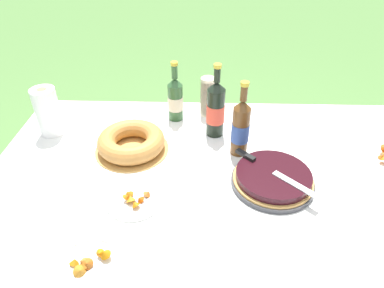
{
  "coord_description": "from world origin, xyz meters",
  "views": [
    {
      "loc": [
        -0.06,
        -1.04,
        1.58
      ],
      "look_at": [
        -0.1,
        0.13,
        0.73
      ],
      "focal_mm": 32.0,
      "sensor_mm": 36.0,
      "label": 1
    }
  ],
  "objects_px": {
    "bundt_cake": "(131,142)",
    "snack_plate_right": "(88,267)",
    "berry_tart": "(273,179)",
    "juice_bottle_red": "(216,109)",
    "cider_bottle_green": "(175,99)",
    "cider_bottle_amber": "(241,128)",
    "cup_stack": "(208,97)",
    "serving_knife": "(268,168)",
    "snack_plate_left": "(134,199)",
    "paper_towel_roll": "(48,112)"
  },
  "relations": [
    {
      "from": "snack_plate_right",
      "to": "paper_towel_roll",
      "type": "bearing_deg",
      "value": 117.05
    },
    {
      "from": "bundt_cake",
      "to": "cup_stack",
      "type": "distance_m",
      "value": 0.47
    },
    {
      "from": "serving_knife",
      "to": "cider_bottle_green",
      "type": "height_order",
      "value": "cider_bottle_green"
    },
    {
      "from": "cup_stack",
      "to": "serving_knife",
      "type": "bearing_deg",
      "value": -65.52
    },
    {
      "from": "cider_bottle_green",
      "to": "bundt_cake",
      "type": "bearing_deg",
      "value": -122.85
    },
    {
      "from": "cider_bottle_green",
      "to": "snack_plate_right",
      "type": "xyz_separation_m",
      "value": [
        -0.2,
        -0.87,
        -0.1
      ]
    },
    {
      "from": "snack_plate_left",
      "to": "snack_plate_right",
      "type": "relative_size",
      "value": 0.98
    },
    {
      "from": "cider_bottle_green",
      "to": "snack_plate_right",
      "type": "distance_m",
      "value": 0.9
    },
    {
      "from": "cup_stack",
      "to": "juice_bottle_red",
      "type": "bearing_deg",
      "value": -78.8
    },
    {
      "from": "juice_bottle_red",
      "to": "snack_plate_left",
      "type": "relative_size",
      "value": 1.67
    },
    {
      "from": "berry_tart",
      "to": "juice_bottle_red",
      "type": "bearing_deg",
      "value": 121.83
    },
    {
      "from": "juice_bottle_red",
      "to": "berry_tart",
      "type": "bearing_deg",
      "value": -58.17
    },
    {
      "from": "berry_tart",
      "to": "juice_bottle_red",
      "type": "relative_size",
      "value": 0.92
    },
    {
      "from": "juice_bottle_red",
      "to": "paper_towel_roll",
      "type": "xyz_separation_m",
      "value": [
        -0.77,
        -0.01,
        -0.02
      ]
    },
    {
      "from": "berry_tart",
      "to": "juice_bottle_red",
      "type": "height_order",
      "value": "juice_bottle_red"
    },
    {
      "from": "bundt_cake",
      "to": "juice_bottle_red",
      "type": "bearing_deg",
      "value": 20.86
    },
    {
      "from": "juice_bottle_red",
      "to": "snack_plate_right",
      "type": "bearing_deg",
      "value": -118.1
    },
    {
      "from": "snack_plate_left",
      "to": "paper_towel_roll",
      "type": "relative_size",
      "value": 0.91
    },
    {
      "from": "cider_bottle_amber",
      "to": "snack_plate_left",
      "type": "distance_m",
      "value": 0.52
    },
    {
      "from": "snack_plate_left",
      "to": "paper_towel_roll",
      "type": "xyz_separation_m",
      "value": [
        -0.46,
        0.44,
        0.1
      ]
    },
    {
      "from": "snack_plate_right",
      "to": "paper_towel_roll",
      "type": "height_order",
      "value": "paper_towel_roll"
    },
    {
      "from": "cup_stack",
      "to": "paper_towel_roll",
      "type": "distance_m",
      "value": 0.76
    },
    {
      "from": "serving_knife",
      "to": "paper_towel_roll",
      "type": "distance_m",
      "value": 1.01
    },
    {
      "from": "berry_tart",
      "to": "cider_bottle_green",
      "type": "relative_size",
      "value": 1.07
    },
    {
      "from": "bundt_cake",
      "to": "cup_stack",
      "type": "xyz_separation_m",
      "value": [
        0.33,
        0.32,
        0.06
      ]
    },
    {
      "from": "juice_bottle_red",
      "to": "paper_towel_roll",
      "type": "bearing_deg",
      "value": -178.9
    },
    {
      "from": "juice_bottle_red",
      "to": "snack_plate_right",
      "type": "relative_size",
      "value": 1.64
    },
    {
      "from": "cup_stack",
      "to": "paper_towel_roll",
      "type": "relative_size",
      "value": 0.88
    },
    {
      "from": "cider_bottle_amber",
      "to": "snack_plate_right",
      "type": "xyz_separation_m",
      "value": [
        -0.5,
        -0.6,
        -0.12
      ]
    },
    {
      "from": "cup_stack",
      "to": "cider_bottle_amber",
      "type": "relative_size",
      "value": 0.6
    },
    {
      "from": "serving_knife",
      "to": "berry_tart",
      "type": "bearing_deg",
      "value": 0.0
    },
    {
      "from": "bundt_cake",
      "to": "snack_plate_left",
      "type": "height_order",
      "value": "bundt_cake"
    },
    {
      "from": "berry_tart",
      "to": "paper_towel_roll",
      "type": "relative_size",
      "value": 1.4
    },
    {
      "from": "bundt_cake",
      "to": "cider_bottle_amber",
      "type": "relative_size",
      "value": 0.96
    },
    {
      "from": "bundt_cake",
      "to": "snack_plate_right",
      "type": "xyz_separation_m",
      "value": [
        -0.03,
        -0.6,
        -0.03
      ]
    },
    {
      "from": "serving_knife",
      "to": "cider_bottle_green",
      "type": "distance_m",
      "value": 0.6
    },
    {
      "from": "bundt_cake",
      "to": "snack_plate_right",
      "type": "distance_m",
      "value": 0.6
    },
    {
      "from": "berry_tart",
      "to": "paper_towel_roll",
      "type": "distance_m",
      "value": 1.04
    },
    {
      "from": "bundt_cake",
      "to": "snack_plate_left",
      "type": "bearing_deg",
      "value": -78.65
    },
    {
      "from": "berry_tart",
      "to": "cider_bottle_green",
      "type": "height_order",
      "value": "cider_bottle_green"
    },
    {
      "from": "paper_towel_roll",
      "to": "cider_bottle_amber",
      "type": "bearing_deg",
      "value": -8.49
    },
    {
      "from": "serving_knife",
      "to": "snack_plate_left",
      "type": "bearing_deg",
      "value": -120.58
    },
    {
      "from": "bundt_cake",
      "to": "juice_bottle_red",
      "type": "height_order",
      "value": "juice_bottle_red"
    },
    {
      "from": "serving_knife",
      "to": "snack_plate_left",
      "type": "distance_m",
      "value": 0.52
    },
    {
      "from": "serving_knife",
      "to": "bundt_cake",
      "type": "relative_size",
      "value": 0.87
    },
    {
      "from": "cider_bottle_green",
      "to": "cider_bottle_amber",
      "type": "relative_size",
      "value": 0.89
    },
    {
      "from": "serving_knife",
      "to": "cup_stack",
      "type": "height_order",
      "value": "cup_stack"
    },
    {
      "from": "juice_bottle_red",
      "to": "paper_towel_roll",
      "type": "relative_size",
      "value": 1.52
    },
    {
      "from": "berry_tart",
      "to": "snack_plate_right",
      "type": "height_order",
      "value": "berry_tart"
    },
    {
      "from": "bundt_cake",
      "to": "cider_bottle_amber",
      "type": "distance_m",
      "value": 0.48
    }
  ]
}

